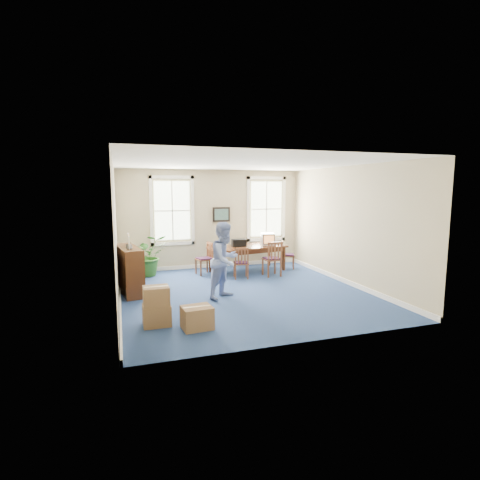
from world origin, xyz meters
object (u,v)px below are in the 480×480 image
object	(u,v)px
conference_table	(248,259)
man	(225,260)
cardboard_boxes	(166,303)
credenza	(129,269)
potted_plant	(148,255)
chair_near_left	(241,263)
crt_tv	(268,239)

from	to	relation	value
conference_table	man	size ratio (longest dim) A/B	1.30
cardboard_boxes	credenza	bearing A→B (deg)	104.35
man	potted_plant	bearing A→B (deg)	80.77
chair_near_left	potted_plant	distance (m)	2.80
conference_table	crt_tv	xyz separation A→B (m)	(0.70, 0.05, 0.59)
conference_table	crt_tv	size ratio (longest dim) A/B	5.34
chair_near_left	cardboard_boxes	world-z (taller)	chair_near_left
potted_plant	cardboard_boxes	world-z (taller)	potted_plant
chair_near_left	conference_table	bearing A→B (deg)	-109.72
chair_near_left	credenza	bearing A→B (deg)	21.57
conference_table	credenza	size ratio (longest dim) A/B	1.53
crt_tv	conference_table	bearing A→B (deg)	-164.65
potted_plant	cardboard_boxes	xyz separation A→B (m)	(0.03, -4.18, -0.22)
potted_plant	cardboard_boxes	distance (m)	4.19
conference_table	potted_plant	size ratio (longest dim) A/B	1.92
credenza	cardboard_boxes	world-z (taller)	credenza
credenza	potted_plant	bearing A→B (deg)	61.72
crt_tv	credenza	world-z (taller)	credenza
crt_tv	cardboard_boxes	size ratio (longest dim) A/B	0.32
conference_table	chair_near_left	bearing A→B (deg)	-131.19
credenza	cardboard_boxes	size ratio (longest dim) A/B	1.11
chair_near_left	cardboard_boxes	xyz separation A→B (m)	(-2.51, -3.01, -0.06)
conference_table	crt_tv	bearing A→B (deg)	-5.83
conference_table	potted_plant	distance (m)	3.06
credenza	potted_plant	distance (m)	1.84
conference_table	chair_near_left	size ratio (longest dim) A/B	2.57
conference_table	credenza	world-z (taller)	credenza
credenza	potted_plant	size ratio (longest dim) A/B	1.25
potted_plant	chair_near_left	bearing A→B (deg)	-24.72
man	credenza	distance (m)	2.48
crt_tv	potted_plant	size ratio (longest dim) A/B	0.36
man	credenza	size ratio (longest dim) A/B	1.17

